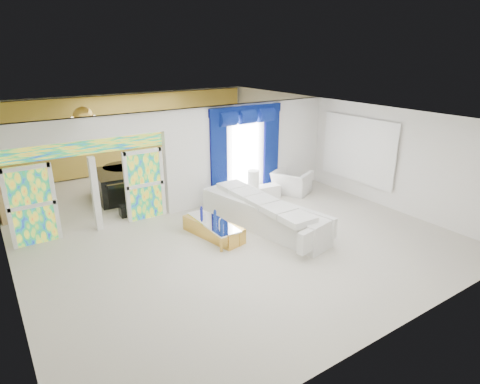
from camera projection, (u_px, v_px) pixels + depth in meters
floor at (208, 218)px, 11.44m from camera, size 12.00×12.00×0.00m
dividing_wall at (250, 150)px, 12.84m from camera, size 5.70×0.18×3.00m
dividing_header at (84, 129)px, 9.82m from camera, size 4.30×0.18×0.55m
stained_panel_left at (32, 206)px, 9.66m from camera, size 0.95×0.04×2.00m
stained_panel_right at (145, 185)px, 11.14m from camera, size 0.95×0.04×2.00m
stained_transom at (86, 147)px, 9.98m from camera, size 4.00×0.05×0.35m
window_pane at (245, 154)px, 12.65m from camera, size 1.00×0.02×2.30m
blue_drape_left at (219, 160)px, 12.12m from camera, size 0.55×0.10×2.80m
blue_drape_right at (271, 151)px, 13.16m from camera, size 0.55×0.10×2.80m
blue_pelmet at (246, 110)px, 12.16m from camera, size 2.60×0.12×0.25m
wall_mirror at (358, 150)px, 12.71m from camera, size 0.04×2.70×1.90m
gold_curtains at (133, 133)px, 15.56m from camera, size 9.70×0.12×2.90m
white_sofa at (262, 215)px, 10.70m from camera, size 1.61×4.00×0.74m
coffee_table at (213, 229)px, 10.28m from camera, size 0.94×1.86×0.40m
console_table at (261, 193)px, 12.85m from camera, size 1.31×0.55×0.42m
table_lamp at (253, 180)px, 12.52m from camera, size 0.36×0.36×0.58m
armchair at (292, 182)px, 13.33m from camera, size 1.42×1.49×0.75m
grand_piano at (118, 185)px, 12.87m from camera, size 1.43×1.82×0.88m
piano_bench at (136, 209)px, 11.71m from camera, size 0.94×0.41×0.31m
tv_console at (9, 206)px, 11.19m from camera, size 0.70×0.65×0.87m
chandelier at (83, 117)px, 12.01m from camera, size 0.60×0.60×0.60m
decanters at (214, 219)px, 10.16m from camera, size 0.21×1.20×0.28m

